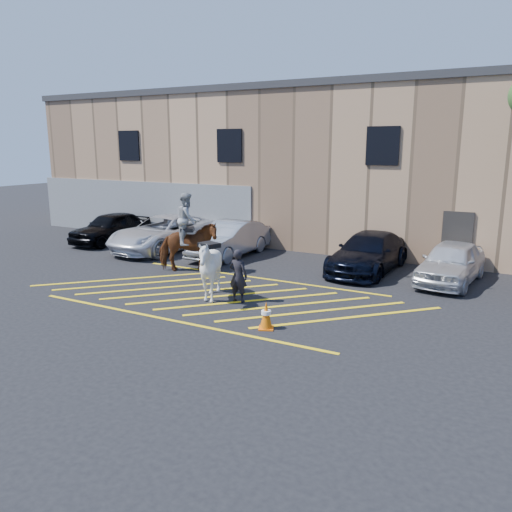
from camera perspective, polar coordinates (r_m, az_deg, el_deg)
The scene contains 12 objects.
ground at distance 15.96m, azimuth -3.51°, elevation -4.33°, with size 90.00×90.00×0.00m, color black.
car_black_suv at distance 25.12m, azimuth -16.23°, elevation 3.15°, with size 1.74×4.34×1.48m, color black.
car_white_pickup at distance 22.76m, azimuth -10.39°, elevation 2.60°, with size 2.57×5.57×1.55m, color silver.
car_silver_sedan at distance 21.13m, azimuth -3.02°, elevation 1.94°, with size 1.57×4.50×1.48m, color #8F939C.
car_blue_suv at distance 19.08m, azimuth 12.74°, elevation 0.39°, with size 1.98×4.88×1.42m, color black.
car_white_suv at distance 18.32m, azimuth 21.39°, elevation -0.67°, with size 1.68×4.17×1.42m, color silver.
handler at distance 14.93m, azimuth -2.05°, elevation -2.26°, with size 0.59×0.39×1.62m, color black.
warehouse at distance 26.25m, azimuth 10.43°, elevation 10.22°, with size 32.42×10.20×7.30m.
hatching_zone at distance 15.71m, azimuth -4.09°, elevation -4.59°, with size 12.60×5.12×0.01m.
mounted_bay at distance 18.60m, azimuth -7.80°, elevation 1.78°, with size 2.45×1.95×2.95m.
saddled_white at distance 15.15m, azimuth -5.30°, elevation -1.50°, with size 2.03×2.15×1.92m.
traffic_cone at distance 12.88m, azimuth 1.16°, elevation -6.78°, with size 0.50×0.50×0.73m.
Camera 1 is at (8.06, -12.97, 4.63)m, focal length 35.00 mm.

